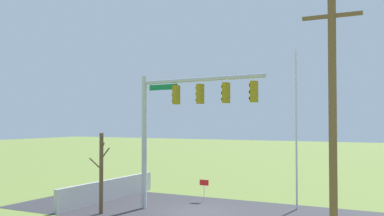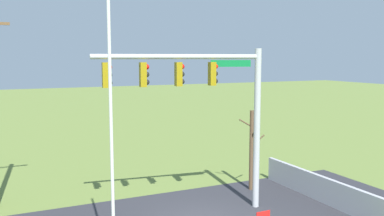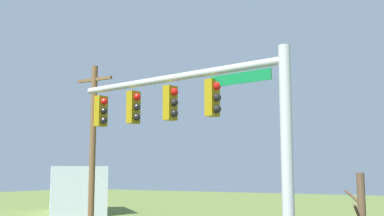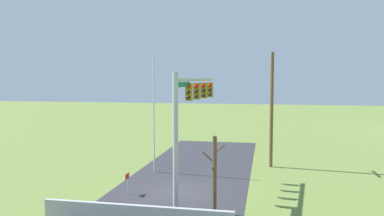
{
  "view_description": "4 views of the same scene",
  "coord_description": "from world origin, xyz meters",
  "px_view_note": "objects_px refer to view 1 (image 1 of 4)",
  "views": [
    {
      "loc": [
        -10.03,
        20.21,
        4.6
      ],
      "look_at": [
        -0.48,
        1.68,
        5.2
      ],
      "focal_mm": 41.49,
      "sensor_mm": 36.0,
      "label": 1
    },
    {
      "loc": [
        -7.21,
        -14.51,
        6.57
      ],
      "look_at": [
        -0.22,
        0.46,
        4.58
      ],
      "focal_mm": 39.25,
      "sensor_mm": 36.0,
      "label": 2
    },
    {
      "loc": [
        6.78,
        -9.94,
        3.99
      ],
      "look_at": [
        -0.19,
        1.52,
        5.8
      ],
      "focal_mm": 44.91,
      "sensor_mm": 36.0,
      "label": 3
    },
    {
      "loc": [
        20.97,
        4.95,
        6.59
      ],
      "look_at": [
        -0.8,
        0.66,
        4.89
      ],
      "focal_mm": 35.05,
      "sensor_mm": 36.0,
      "label": 4
    }
  ],
  "objects_px": {
    "utility_pole": "(333,125)",
    "open_sign": "(204,185)",
    "signal_mast": "(179,112)",
    "flagpole": "(296,130)",
    "bare_tree": "(101,172)"
  },
  "relations": [
    {
      "from": "bare_tree",
      "to": "open_sign",
      "type": "xyz_separation_m",
      "value": [
        -3.04,
        -5.44,
        -1.15
      ]
    },
    {
      "from": "bare_tree",
      "to": "signal_mast",
      "type": "bearing_deg",
      "value": -151.29
    },
    {
      "from": "utility_pole",
      "to": "open_sign",
      "type": "relative_size",
      "value": 7.06
    },
    {
      "from": "flagpole",
      "to": "bare_tree",
      "type": "relative_size",
      "value": 2.08
    },
    {
      "from": "signal_mast",
      "to": "utility_pole",
      "type": "relative_size",
      "value": 0.82
    },
    {
      "from": "open_sign",
      "to": "flagpole",
      "type": "bearing_deg",
      "value": -179.81
    },
    {
      "from": "open_sign",
      "to": "bare_tree",
      "type": "bearing_deg",
      "value": 60.83
    },
    {
      "from": "signal_mast",
      "to": "bare_tree",
      "type": "xyz_separation_m",
      "value": [
        3.37,
        1.85,
        -2.98
      ]
    },
    {
      "from": "flagpole",
      "to": "open_sign",
      "type": "distance_m",
      "value": 6.23
    },
    {
      "from": "flagpole",
      "to": "open_sign",
      "type": "xyz_separation_m",
      "value": [
        5.32,
        0.02,
        -3.24
      ]
    },
    {
      "from": "open_sign",
      "to": "signal_mast",
      "type": "bearing_deg",
      "value": 95.33
    },
    {
      "from": "signal_mast",
      "to": "open_sign",
      "type": "relative_size",
      "value": 5.8
    },
    {
      "from": "signal_mast",
      "to": "flagpole",
      "type": "relative_size",
      "value": 0.85
    },
    {
      "from": "utility_pole",
      "to": "open_sign",
      "type": "distance_m",
      "value": 12.34
    },
    {
      "from": "utility_pole",
      "to": "open_sign",
      "type": "bearing_deg",
      "value": -43.68
    }
  ]
}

